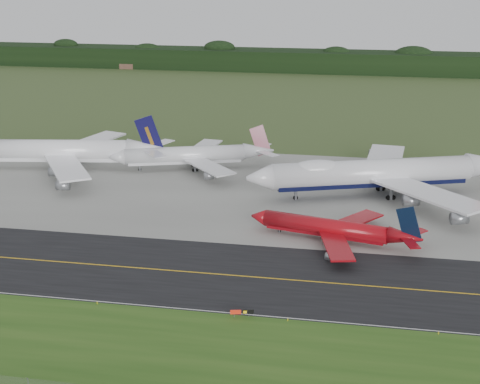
% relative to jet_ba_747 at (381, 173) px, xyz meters
% --- Properties ---
extents(ground, '(600.00, 600.00, 0.00)m').
position_rel_jet_ba_747_xyz_m(ground, '(-24.09, -52.41, -6.65)').
color(ground, '#394922').
rests_on(ground, ground).
extents(grass_verge, '(400.00, 30.00, 0.01)m').
position_rel_jet_ba_747_xyz_m(grass_verge, '(-24.09, -87.41, -6.64)').
color(grass_verge, '#264D16').
rests_on(grass_verge, ground).
extents(taxiway, '(400.00, 32.00, 0.02)m').
position_rel_jet_ba_747_xyz_m(taxiway, '(-24.09, -56.41, -6.64)').
color(taxiway, black).
rests_on(taxiway, ground).
extents(apron, '(400.00, 78.00, 0.01)m').
position_rel_jet_ba_747_xyz_m(apron, '(-24.09, -1.41, -6.64)').
color(apron, gray).
rests_on(apron, ground).
extents(taxiway_centreline, '(400.00, 0.40, 0.00)m').
position_rel_jet_ba_747_xyz_m(taxiway_centreline, '(-24.09, -56.41, -6.62)').
color(taxiway_centreline, gold).
rests_on(taxiway_centreline, taxiway).
extents(taxiway_edge_line, '(400.00, 0.25, 0.00)m').
position_rel_jet_ba_747_xyz_m(taxiway_edge_line, '(-24.09, -71.91, -6.62)').
color(taxiway_edge_line, silver).
rests_on(taxiway_edge_line, taxiway).
extents(horizon_treeline, '(700.00, 25.00, 12.00)m').
position_rel_jet_ba_747_xyz_m(horizon_treeline, '(-24.09, 221.35, -1.18)').
color(horizon_treeline, black).
rests_on(horizon_treeline, ground).
extents(jet_ba_747, '(75.55, 60.93, 19.53)m').
position_rel_jet_ba_747_xyz_m(jet_ba_747, '(0.00, 0.00, 0.00)').
color(jet_ba_747, white).
rests_on(jet_ba_747, ground).
extents(jet_red_737, '(40.44, 32.42, 11.00)m').
position_rel_jet_ba_747_xyz_m(jet_red_737, '(-11.23, -34.52, -3.61)').
color(jet_red_737, maroon).
rests_on(jet_red_737, ground).
extents(jet_navy_gold, '(66.70, 57.55, 17.22)m').
position_rel_jet_ba_747_xyz_m(jet_navy_gold, '(-97.08, 9.03, -0.99)').
color(jet_navy_gold, white).
rests_on(jet_navy_gold, ground).
extents(jet_star_tail, '(50.23, 40.96, 13.53)m').
position_rel_jet_ba_747_xyz_m(jet_star_tail, '(-56.91, 15.61, -2.14)').
color(jet_star_tail, white).
rests_on(jet_star_tail, ground).
extents(taxiway_sign, '(4.23, 1.10, 1.43)m').
position_rel_jet_ba_747_xyz_m(taxiway_sign, '(-26.22, -72.97, -5.64)').
color(taxiway_sign, slate).
rests_on(taxiway_sign, ground).
extents(edge_marker_left, '(0.16, 0.16, 0.50)m').
position_rel_jet_ba_747_xyz_m(edge_marker_left, '(-54.05, -72.91, -6.40)').
color(edge_marker_left, yellow).
rests_on(edge_marker_left, ground).
extents(edge_marker_center, '(0.16, 0.16, 0.50)m').
position_rel_jet_ba_747_xyz_m(edge_marker_center, '(-17.83, -72.91, -6.40)').
color(edge_marker_center, yellow).
rests_on(edge_marker_center, ground).
extents(edge_marker_right, '(0.16, 0.16, 0.50)m').
position_rel_jet_ba_747_xyz_m(edge_marker_right, '(8.48, -72.91, -6.40)').
color(edge_marker_right, yellow).
rests_on(edge_marker_right, ground).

